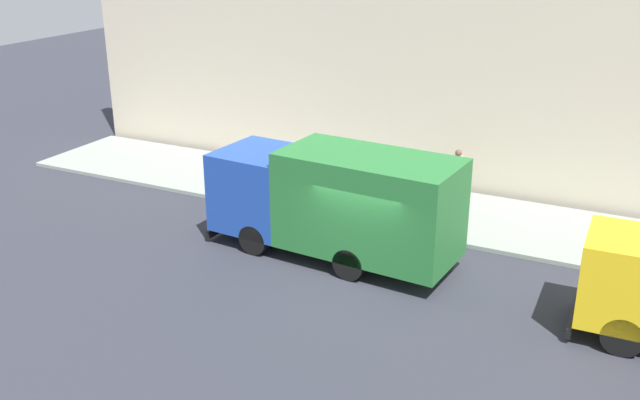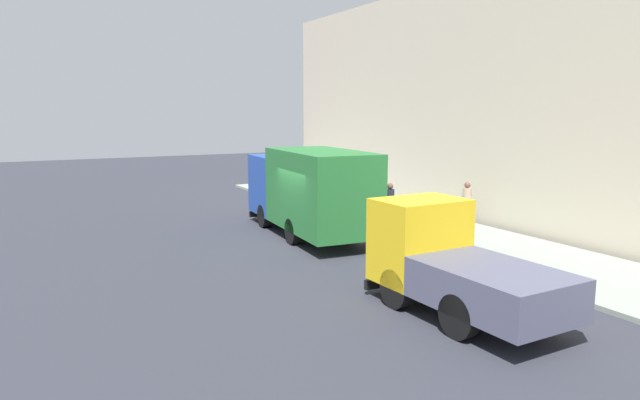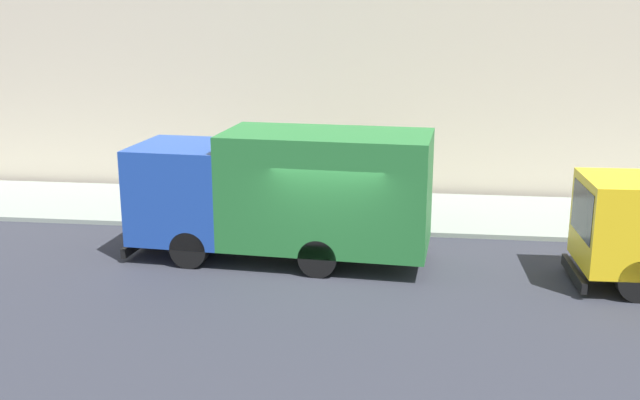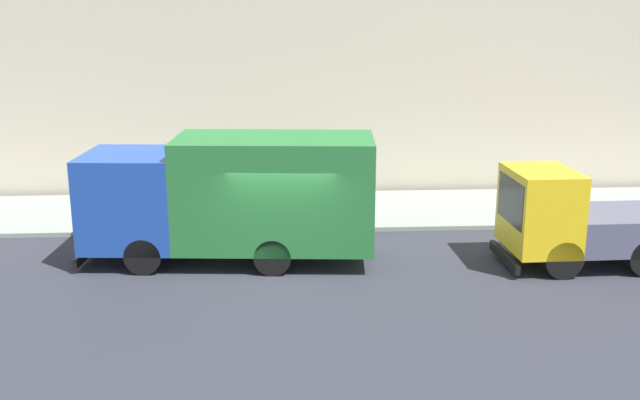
{
  "view_description": "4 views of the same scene",
  "coord_description": "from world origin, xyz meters",
  "px_view_note": "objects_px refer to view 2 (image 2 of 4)",
  "views": [
    {
      "loc": [
        -15.99,
        -6.73,
        8.82
      ],
      "look_at": [
        0.92,
        1.67,
        1.57
      ],
      "focal_mm": 40.72,
      "sensor_mm": 36.0,
      "label": 1
    },
    {
      "loc": [
        -8.29,
        -16.65,
        4.45
      ],
      "look_at": [
        0.61,
        -0.06,
        1.48
      ],
      "focal_mm": 31.82,
      "sensor_mm": 36.0,
      "label": 2
    },
    {
      "loc": [
        -16.11,
        -1.81,
        5.99
      ],
      "look_at": [
        0.86,
        0.31,
        1.49
      ],
      "focal_mm": 42.01,
      "sensor_mm": 36.0,
      "label": 3
    },
    {
      "loc": [
        -16.77,
        0.04,
        6.13
      ],
      "look_at": [
        0.91,
        -0.98,
        1.5
      ],
      "focal_mm": 41.32,
      "sensor_mm": 36.0,
      "label": 4
    }
  ],
  "objects_px": {
    "large_utility_truck": "(309,189)",
    "pedestrian_standing": "(467,202)",
    "traffic_cone_orange": "(331,201)",
    "pedestrian_walking": "(379,196)",
    "street_sign_post": "(353,186)",
    "small_flatbed_truck": "(452,264)",
    "pedestrian_third": "(390,203)"
  },
  "relations": [
    {
      "from": "large_utility_truck",
      "to": "pedestrian_third",
      "type": "xyz_separation_m",
      "value": [
        3.26,
        -0.35,
        -0.7
      ]
    },
    {
      "from": "pedestrian_standing",
      "to": "pedestrian_walking",
      "type": "bearing_deg",
      "value": -34.77
    },
    {
      "from": "traffic_cone_orange",
      "to": "street_sign_post",
      "type": "bearing_deg",
      "value": -101.89
    },
    {
      "from": "pedestrian_third",
      "to": "traffic_cone_orange",
      "type": "distance_m",
      "value": 4.13
    },
    {
      "from": "street_sign_post",
      "to": "traffic_cone_orange",
      "type": "bearing_deg",
      "value": 78.11
    },
    {
      "from": "large_utility_truck",
      "to": "pedestrian_standing",
      "type": "distance_m",
      "value": 6.09
    },
    {
      "from": "small_flatbed_truck",
      "to": "street_sign_post",
      "type": "relative_size",
      "value": 2.05
    },
    {
      "from": "small_flatbed_truck",
      "to": "traffic_cone_orange",
      "type": "distance_m",
      "value": 12.85
    },
    {
      "from": "pedestrian_standing",
      "to": "street_sign_post",
      "type": "relative_size",
      "value": 0.72
    },
    {
      "from": "large_utility_truck",
      "to": "pedestrian_third",
      "type": "height_order",
      "value": "large_utility_truck"
    },
    {
      "from": "street_sign_post",
      "to": "small_flatbed_truck",
      "type": "bearing_deg",
      "value": -108.91
    },
    {
      "from": "small_flatbed_truck",
      "to": "pedestrian_walking",
      "type": "relative_size",
      "value": 2.76
    },
    {
      "from": "small_flatbed_truck",
      "to": "pedestrian_standing",
      "type": "relative_size",
      "value": 2.86
    },
    {
      "from": "pedestrian_walking",
      "to": "traffic_cone_orange",
      "type": "relative_size",
      "value": 2.39
    },
    {
      "from": "pedestrian_standing",
      "to": "traffic_cone_orange",
      "type": "height_order",
      "value": "pedestrian_standing"
    },
    {
      "from": "small_flatbed_truck",
      "to": "pedestrian_walking",
      "type": "xyz_separation_m",
      "value": [
        4.53,
        9.58,
        -0.07
      ]
    },
    {
      "from": "pedestrian_walking",
      "to": "large_utility_truck",
      "type": "bearing_deg",
      "value": 145.56
    },
    {
      "from": "small_flatbed_truck",
      "to": "street_sign_post",
      "type": "distance_m",
      "value": 10.07
    },
    {
      "from": "pedestrian_walking",
      "to": "street_sign_post",
      "type": "xyz_separation_m",
      "value": [
        -1.27,
        -0.07,
        0.47
      ]
    },
    {
      "from": "pedestrian_third",
      "to": "traffic_cone_orange",
      "type": "height_order",
      "value": "pedestrian_third"
    },
    {
      "from": "pedestrian_walking",
      "to": "street_sign_post",
      "type": "height_order",
      "value": "street_sign_post"
    },
    {
      "from": "large_utility_truck",
      "to": "pedestrian_third",
      "type": "distance_m",
      "value": 3.35
    },
    {
      "from": "large_utility_truck",
      "to": "pedestrian_walking",
      "type": "bearing_deg",
      "value": 20.51
    },
    {
      "from": "small_flatbed_truck",
      "to": "large_utility_truck",
      "type": "bearing_deg",
      "value": 82.9
    },
    {
      "from": "traffic_cone_orange",
      "to": "street_sign_post",
      "type": "xyz_separation_m",
      "value": [
        -0.57,
        -2.73,
        1.03
      ]
    },
    {
      "from": "small_flatbed_truck",
      "to": "pedestrian_standing",
      "type": "distance_m",
      "value": 9.42
    },
    {
      "from": "small_flatbed_truck",
      "to": "pedestrian_third",
      "type": "distance_m",
      "value": 9.12
    },
    {
      "from": "large_utility_truck",
      "to": "pedestrian_standing",
      "type": "relative_size",
      "value": 4.36
    },
    {
      "from": "large_utility_truck",
      "to": "pedestrian_third",
      "type": "relative_size",
      "value": 4.51
    },
    {
      "from": "pedestrian_standing",
      "to": "traffic_cone_orange",
      "type": "distance_m",
      "value": 6.21
    },
    {
      "from": "large_utility_truck",
      "to": "traffic_cone_orange",
      "type": "height_order",
      "value": "large_utility_truck"
    },
    {
      "from": "pedestrian_standing",
      "to": "small_flatbed_truck",
      "type": "bearing_deg",
      "value": 64.78
    }
  ]
}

